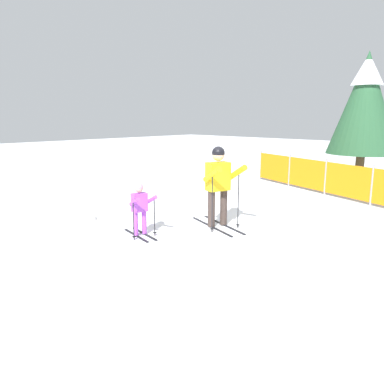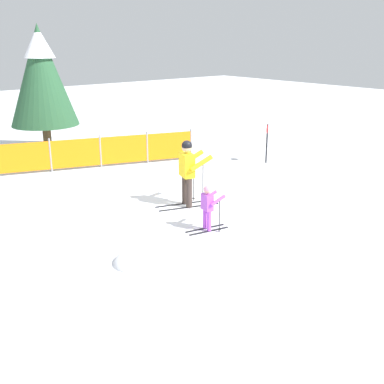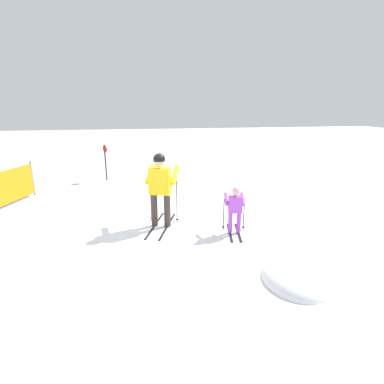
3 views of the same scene
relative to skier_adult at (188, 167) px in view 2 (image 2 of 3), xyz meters
name	(u,v)px [view 2 (image 2 of 3)]	position (x,y,z in m)	size (l,w,h in m)	color
ground_plane	(177,203)	(-0.12, 0.31, -1.03)	(60.00, 60.00, 0.00)	white
skier_adult	(188,167)	(0.00, 0.00, 0.00)	(1.64, 0.94, 1.71)	black
skier_child	(208,204)	(-0.70, -1.55, -0.41)	(1.01, 0.51, 1.05)	black
safety_fence	(100,151)	(0.18, 4.78, -0.48)	(6.07, 2.17, 1.09)	gray
conifer_far	(41,74)	(-0.11, 8.29, 1.82)	(2.48, 2.48, 4.60)	#4C3823
trail_marker	(267,139)	(4.84, 1.67, -0.20)	(0.24, 0.17, 1.33)	black
snow_mound	(143,261)	(-2.71, -1.91, -1.03)	(1.18, 1.01, 0.47)	white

